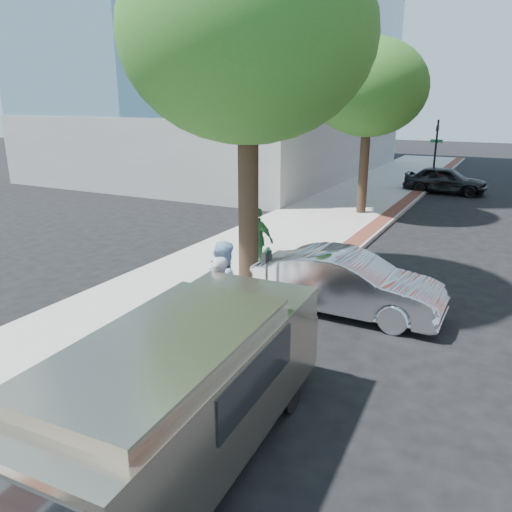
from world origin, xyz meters
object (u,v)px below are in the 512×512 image
Objects in this scene: person_green at (258,239)px; parking_meter at (266,266)px; bg_car at (445,180)px; van at (189,383)px; sedan_silver at (347,283)px; person_officer at (225,286)px; person_gray at (217,304)px.

parking_meter is at bearing 131.32° from person_green.
bg_car is at bearing -89.71° from person_green.
bg_car is at bearing 86.92° from van.
van reaches higher than parking_meter.
person_green reaches higher than sedan_silver.
bg_car is 23.79m from van.
van is at bearing -76.00° from parking_meter.
person_green is 0.41× the size of sedan_silver.
parking_meter is 0.27× the size of van.
person_green reaches higher than parking_meter.
van is at bearing 151.65° from person_officer.
person_officer reaches higher than person_gray.
person_green is 3.43m from sedan_silver.
parking_meter is 2.89m from person_green.
sedan_silver is (1.55, 3.20, -0.36)m from person_gray.
bg_car is (2.80, 16.61, -0.32)m from person_green.
person_gray is (0.03, -2.16, -0.13)m from parking_meter.
sedan_silver is at bearing 83.10° from van.
sedan_silver is at bearing 33.09° from parking_meter.
parking_meter is 4.86m from van.
person_officer is 3.05m from sedan_silver.
parking_meter is 19.13m from bg_car.
sedan_silver is at bearing 165.04° from person_green.
parking_meter is 0.35× the size of bg_car.
parking_meter is 0.82× the size of person_green.
person_green is (-1.54, 4.63, -0.03)m from person_gray.
person_gray is at bearing 149.80° from person_officer.
person_gray reaches higher than parking_meter.
parking_meter is at bearing 156.02° from person_gray.
person_gray is 2.79m from van.
person_gray is at bearing 177.46° from bg_car.
person_officer is 0.45× the size of bg_car.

